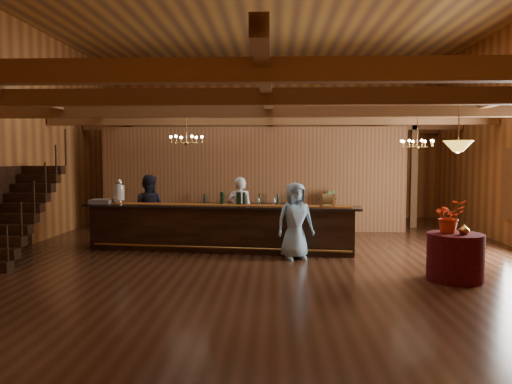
{
  "coord_description": "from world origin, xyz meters",
  "views": [
    {
      "loc": [
        0.14,
        -11.3,
        2.21
      ],
      "look_at": [
        -0.3,
        0.35,
        1.39
      ],
      "focal_mm": 35.0,
      "sensor_mm": 36.0,
      "label": 1
    }
  ],
  "objects_px": {
    "round_table": "(455,257)",
    "staff_second": "(148,210)",
    "pendant_lamp": "(458,146)",
    "floor_plant": "(324,211)",
    "tasting_bar": "(220,228)",
    "bartender": "(240,211)",
    "backbar_shelf": "(251,218)",
    "chandelier_right": "(417,143)",
    "raffle_drum": "(327,199)",
    "beverage_dispenser": "(119,192)",
    "chandelier_left": "(186,139)",
    "guest": "(295,221)"
  },
  "relations": [
    {
      "from": "bartender",
      "to": "tasting_bar",
      "type": "bearing_deg",
      "value": 64.07
    },
    {
      "from": "chandelier_left",
      "to": "floor_plant",
      "type": "xyz_separation_m",
      "value": [
        3.61,
        2.44,
        -2.02
      ]
    },
    {
      "from": "backbar_shelf",
      "to": "chandelier_left",
      "type": "bearing_deg",
      "value": -122.38
    },
    {
      "from": "raffle_drum",
      "to": "beverage_dispenser",
      "type": "bearing_deg",
      "value": 171.6
    },
    {
      "from": "staff_second",
      "to": "guest",
      "type": "distance_m",
      "value": 4.02
    },
    {
      "from": "backbar_shelf",
      "to": "guest",
      "type": "relative_size",
      "value": 1.84
    },
    {
      "from": "beverage_dispenser",
      "to": "guest",
      "type": "xyz_separation_m",
      "value": [
        4.23,
        -1.22,
        -0.54
      ]
    },
    {
      "from": "chandelier_left",
      "to": "guest",
      "type": "xyz_separation_m",
      "value": [
        2.59,
        -1.36,
        -1.81
      ]
    },
    {
      "from": "floor_plant",
      "to": "tasting_bar",
      "type": "bearing_deg",
      "value": -132.82
    },
    {
      "from": "raffle_drum",
      "to": "chandelier_left",
      "type": "bearing_deg",
      "value": 165.2
    },
    {
      "from": "round_table",
      "to": "pendant_lamp",
      "type": "distance_m",
      "value": 1.98
    },
    {
      "from": "tasting_bar",
      "to": "raffle_drum",
      "type": "distance_m",
      "value": 2.59
    },
    {
      "from": "beverage_dispenser",
      "to": "backbar_shelf",
      "type": "relative_size",
      "value": 0.2
    },
    {
      "from": "tasting_bar",
      "to": "raffle_drum",
      "type": "relative_size",
      "value": 19.34
    },
    {
      "from": "backbar_shelf",
      "to": "pendant_lamp",
      "type": "bearing_deg",
      "value": -54.9
    },
    {
      "from": "round_table",
      "to": "chandelier_right",
      "type": "xyz_separation_m",
      "value": [
        0.3,
        3.62,
        2.13
      ]
    },
    {
      "from": "tasting_bar",
      "to": "round_table",
      "type": "bearing_deg",
      "value": -23.21
    },
    {
      "from": "backbar_shelf",
      "to": "staff_second",
      "type": "distance_m",
      "value": 3.22
    },
    {
      "from": "raffle_drum",
      "to": "pendant_lamp",
      "type": "height_order",
      "value": "pendant_lamp"
    },
    {
      "from": "beverage_dispenser",
      "to": "backbar_shelf",
      "type": "distance_m",
      "value": 4.07
    },
    {
      "from": "raffle_drum",
      "to": "backbar_shelf",
      "type": "xyz_separation_m",
      "value": [
        -1.88,
        3.21,
        -0.83
      ]
    },
    {
      "from": "beverage_dispenser",
      "to": "staff_second",
      "type": "relative_size",
      "value": 0.34
    },
    {
      "from": "round_table",
      "to": "guest",
      "type": "xyz_separation_m",
      "value": [
        -2.78,
        1.8,
        0.41
      ]
    },
    {
      "from": "beverage_dispenser",
      "to": "chandelier_left",
      "type": "bearing_deg",
      "value": 5.09
    },
    {
      "from": "raffle_drum",
      "to": "backbar_shelf",
      "type": "distance_m",
      "value": 3.81
    },
    {
      "from": "beverage_dispenser",
      "to": "round_table",
      "type": "relative_size",
      "value": 0.61
    },
    {
      "from": "bartender",
      "to": "pendant_lamp",
      "type": "bearing_deg",
      "value": 140.74
    },
    {
      "from": "pendant_lamp",
      "to": "raffle_drum",
      "type": "bearing_deg",
      "value": 131.83
    },
    {
      "from": "backbar_shelf",
      "to": "tasting_bar",
      "type": "bearing_deg",
      "value": -102.07
    },
    {
      "from": "tasting_bar",
      "to": "chandelier_left",
      "type": "bearing_deg",
      "value": 156.33
    },
    {
      "from": "round_table",
      "to": "staff_second",
      "type": "height_order",
      "value": "staff_second"
    },
    {
      "from": "pendant_lamp",
      "to": "floor_plant",
      "type": "distance_m",
      "value": 6.15
    },
    {
      "from": "round_table",
      "to": "bartender",
      "type": "relative_size",
      "value": 0.57
    },
    {
      "from": "backbar_shelf",
      "to": "guest",
      "type": "xyz_separation_m",
      "value": [
        1.15,
        -3.69,
        0.4
      ]
    },
    {
      "from": "pendant_lamp",
      "to": "bartender",
      "type": "bearing_deg",
      "value": 139.82
    },
    {
      "from": "staff_second",
      "to": "backbar_shelf",
      "type": "bearing_deg",
      "value": -135.27
    },
    {
      "from": "raffle_drum",
      "to": "bartender",
      "type": "xyz_separation_m",
      "value": [
        -2.06,
        1.18,
        -0.4
      ]
    },
    {
      "from": "tasting_bar",
      "to": "pendant_lamp",
      "type": "height_order",
      "value": "pendant_lamp"
    },
    {
      "from": "beverage_dispenser",
      "to": "chandelier_right",
      "type": "distance_m",
      "value": 7.44
    },
    {
      "from": "guest",
      "to": "tasting_bar",
      "type": "bearing_deg",
      "value": 136.96
    },
    {
      "from": "chandelier_right",
      "to": "bartender",
      "type": "height_order",
      "value": "chandelier_right"
    },
    {
      "from": "floor_plant",
      "to": "beverage_dispenser",
      "type": "bearing_deg",
      "value": -153.75
    },
    {
      "from": "beverage_dispenser",
      "to": "floor_plant",
      "type": "bearing_deg",
      "value": 26.25
    },
    {
      "from": "tasting_bar",
      "to": "bartender",
      "type": "bearing_deg",
      "value": 70.38
    },
    {
      "from": "backbar_shelf",
      "to": "round_table",
      "type": "bearing_deg",
      "value": -54.9
    },
    {
      "from": "chandelier_right",
      "to": "floor_plant",
      "type": "height_order",
      "value": "chandelier_right"
    },
    {
      "from": "chandelier_left",
      "to": "floor_plant",
      "type": "relative_size",
      "value": 0.64
    },
    {
      "from": "raffle_drum",
      "to": "pendant_lamp",
      "type": "distance_m",
      "value": 3.27
    },
    {
      "from": "backbar_shelf",
      "to": "chandelier_left",
      "type": "relative_size",
      "value": 3.84
    },
    {
      "from": "tasting_bar",
      "to": "guest",
      "type": "relative_size",
      "value": 3.94
    }
  ]
}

